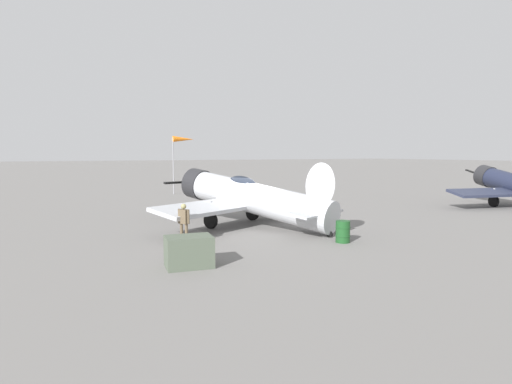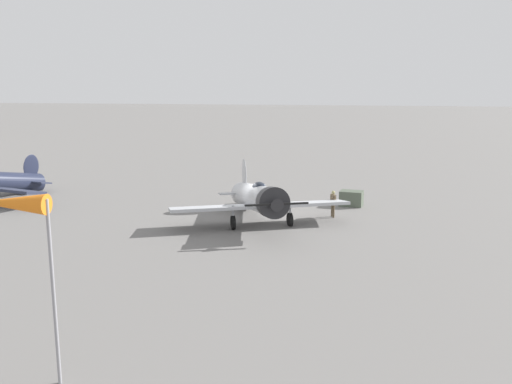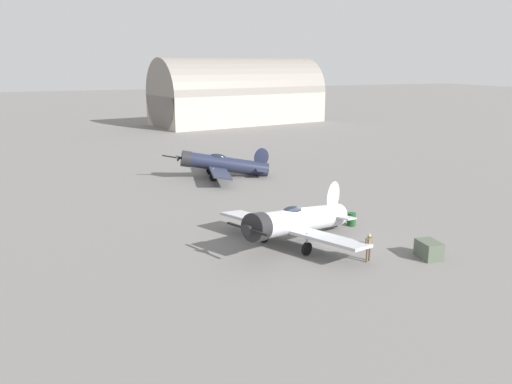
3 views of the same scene
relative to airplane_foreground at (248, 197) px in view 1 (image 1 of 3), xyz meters
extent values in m
plane|color=slate|center=(-0.20, 0.45, -1.50)|extent=(400.00, 400.00, 0.00)
cylinder|color=#B7BABF|center=(-0.20, 0.45, -0.04)|extent=(5.05, 8.67, 2.70)
cylinder|color=#232326|center=(1.51, -3.33, 0.52)|extent=(1.99, 1.71, 1.78)
cone|color=#232326|center=(1.78, -3.92, 0.61)|extent=(0.90, 0.87, 0.77)
cube|color=black|center=(1.84, -4.06, 0.61)|extent=(3.16, 1.32, 0.15)
ellipsoid|color=black|center=(0.16, -0.34, 0.74)|extent=(1.43, 1.93, 0.90)
cube|color=#ADAFB5|center=(0.23, -0.50, -0.32)|extent=(10.32, 6.11, 0.44)
ellipsoid|color=#B7BABF|center=(-1.71, 3.77, 0.81)|extent=(0.84, 1.65, 2.24)
cube|color=#ADAFB5|center=(-1.63, 3.59, -0.41)|extent=(3.55, 2.41, 0.25)
cylinder|color=#999BA0|center=(1.97, -0.28, -0.60)|extent=(0.14, 0.14, 1.00)
cylinder|color=black|center=(1.97, -0.28, -1.10)|extent=(0.51, 0.81, 0.80)
cylinder|color=#999BA0|center=(-1.08, -1.67, -0.60)|extent=(0.14, 0.14, 1.00)
cylinder|color=black|center=(-1.08, -1.67, -1.10)|extent=(0.51, 0.81, 0.80)
cylinder|color=black|center=(-1.92, 4.25, -1.36)|extent=(0.21, 0.30, 0.28)
cylinder|color=#232326|center=(-20.88, -1.08, 0.51)|extent=(1.79, 1.48, 1.71)
cone|color=#232326|center=(-21.03, -1.71, 0.63)|extent=(0.79, 0.79, 0.74)
cube|color=black|center=(-21.06, -1.86, 0.63)|extent=(1.16, 2.89, 0.63)
cylinder|color=#999BA0|center=(-18.74, 0.99, -0.64)|extent=(0.14, 0.14, 0.91)
cylinder|color=black|center=(-18.74, 0.99, -1.10)|extent=(0.37, 0.82, 0.80)
cylinder|color=brown|center=(4.31, 2.34, -1.08)|extent=(0.12, 0.12, 0.84)
cylinder|color=brown|center=(4.19, 2.62, -1.08)|extent=(0.12, 0.12, 0.84)
cube|color=brown|center=(4.25, 2.48, -0.36)|extent=(0.39, 0.51, 0.60)
sphere|color=#928B59|center=(4.25, 2.48, 0.07)|extent=(0.22, 0.22, 0.22)
cylinder|color=brown|center=(4.36, 2.22, -0.34)|extent=(0.09, 0.09, 0.56)
cylinder|color=brown|center=(4.14, 2.74, -0.34)|extent=(0.09, 0.09, 0.56)
cube|color=#4C5647|center=(5.24, 6.03, -0.98)|extent=(1.65, 1.27, 1.03)
cylinder|color=#19471E|center=(-1.75, 5.37, -1.04)|extent=(0.60, 0.60, 0.92)
torus|color=#19471E|center=(-1.75, 5.37, -0.85)|extent=(0.64, 0.64, 0.04)
torus|color=#19471E|center=(-1.75, 5.37, -1.22)|extent=(0.64, 0.64, 0.04)
cylinder|color=gray|center=(-1.66, -18.59, 1.10)|extent=(0.10, 0.10, 5.19)
cone|color=orange|center=(-2.67, -18.64, 3.54)|extent=(2.06, 0.67, 0.56)
camera|label=1|loc=(9.65, 19.16, 2.26)|focal=29.59mm
camera|label=2|loc=(6.50, -30.93, 6.56)|focal=38.39mm
camera|label=3|loc=(26.77, -14.43, 9.60)|focal=35.64mm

